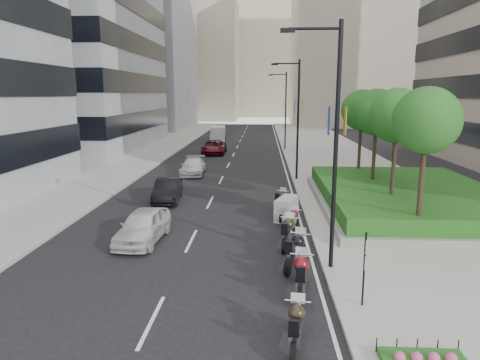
# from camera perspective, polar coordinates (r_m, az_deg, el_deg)

# --- Properties ---
(ground) EXTENTS (160.00, 160.00, 0.00)m
(ground) POSITION_cam_1_polar(r_m,az_deg,el_deg) (15.81, -3.46, -13.01)
(ground) COLOR black
(ground) RESTS_ON ground
(sidewalk_right) EXTENTS (10.00, 100.00, 0.15)m
(sidewalk_right) POSITION_cam_1_polar(r_m,az_deg,el_deg) (45.36, 12.32, 2.97)
(sidewalk_right) COLOR #9E9B93
(sidewalk_right) RESTS_ON ground
(sidewalk_left) EXTENTS (8.00, 100.00, 0.15)m
(sidewalk_left) POSITION_cam_1_polar(r_m,az_deg,el_deg) (46.82, -14.00, 3.15)
(sidewalk_left) COLOR #9E9B93
(sidewalk_left) RESTS_ON ground
(lane_edge) EXTENTS (0.12, 100.00, 0.01)m
(lane_edge) POSITION_cam_1_polar(r_m,az_deg,el_deg) (44.82, 5.60, 2.99)
(lane_edge) COLOR silver
(lane_edge) RESTS_ON ground
(lane_centre) EXTENTS (0.12, 100.00, 0.01)m
(lane_centre) POSITION_cam_1_polar(r_m,az_deg,el_deg) (44.89, -1.05, 3.05)
(lane_centre) COLOR silver
(lane_centre) RESTS_ON ground
(building_grey_far) EXTENTS (22.00, 26.00, 30.00)m
(building_grey_far) POSITION_cam_1_polar(r_m,az_deg,el_deg) (88.54, -14.43, 16.56)
(building_grey_far) COLOR gray
(building_grey_far) RESTS_ON ground
(building_cream_right) EXTENTS (28.00, 24.00, 36.00)m
(building_cream_right) POSITION_cam_1_polar(r_m,az_deg,el_deg) (97.14, 15.89, 17.78)
(building_cream_right) COLOR #B7AD93
(building_cream_right) RESTS_ON ground
(building_cream_left) EXTENTS (26.00, 24.00, 34.00)m
(building_cream_left) POSITION_cam_1_polar(r_m,az_deg,el_deg) (116.46, -6.97, 16.49)
(building_cream_left) COLOR #B7AD93
(building_cream_left) RESTS_ON ground
(building_cream_centre) EXTENTS (30.00, 24.00, 38.00)m
(building_cream_centre) POSITION_cam_1_polar(r_m,az_deg,el_deg) (134.88, 3.33, 16.70)
(building_cream_centre) COLOR #B7AD93
(building_cream_centre) RESTS_ON ground
(planter) EXTENTS (10.00, 14.00, 0.40)m
(planter) POSITION_cam_1_polar(r_m,az_deg,el_deg) (26.41, 21.32, -2.92)
(planter) COLOR gray
(planter) RESTS_ON sidewalk_right
(hedge) EXTENTS (9.40, 13.40, 0.80)m
(hedge) POSITION_cam_1_polar(r_m,az_deg,el_deg) (26.28, 21.41, -1.65)
(hedge) COLOR #204E16
(hedge) RESTS_ON planter
(tree_0) EXTENTS (2.80, 2.80, 6.30)m
(tree_0) POSITION_cam_1_polar(r_m,az_deg,el_deg) (19.55, 23.62, 7.22)
(tree_0) COLOR #332319
(tree_0) RESTS_ON planter
(tree_1) EXTENTS (2.80, 2.80, 6.30)m
(tree_1) POSITION_cam_1_polar(r_m,az_deg,el_deg) (23.34, 20.21, 8.00)
(tree_1) COLOR #332319
(tree_1) RESTS_ON planter
(tree_2) EXTENTS (2.80, 2.80, 6.30)m
(tree_2) POSITION_cam_1_polar(r_m,az_deg,el_deg) (27.19, 17.76, 8.55)
(tree_2) COLOR #332319
(tree_2) RESTS_ON planter
(tree_3) EXTENTS (2.80, 2.80, 6.30)m
(tree_3) POSITION_cam_1_polar(r_m,az_deg,el_deg) (31.07, 15.91, 8.94)
(tree_3) COLOR #332319
(tree_3) RESTS_ON planter
(lamp_post_0) EXTENTS (2.34, 0.45, 9.00)m
(lamp_post_0) POSITION_cam_1_polar(r_m,az_deg,el_deg) (15.56, 12.16, 5.75)
(lamp_post_0) COLOR black
(lamp_post_0) RESTS_ON ground
(lamp_post_1) EXTENTS (2.34, 0.45, 9.00)m
(lamp_post_1) POSITION_cam_1_polar(r_m,az_deg,el_deg) (32.43, 7.48, 8.73)
(lamp_post_1) COLOR black
(lamp_post_1) RESTS_ON ground
(lamp_post_2) EXTENTS (2.34, 0.45, 9.00)m
(lamp_post_2) POSITION_cam_1_polar(r_m,az_deg,el_deg) (50.38, 5.94, 9.69)
(lamp_post_2) COLOR black
(lamp_post_2) RESTS_ON ground
(parking_sign) EXTENTS (0.06, 0.32, 2.50)m
(parking_sign) POSITION_cam_1_polar(r_m,az_deg,el_deg) (13.66, 16.25, -10.88)
(parking_sign) COLOR black
(parking_sign) RESTS_ON ground
(motorcycle_0) EXTENTS (0.71, 2.13, 1.06)m
(motorcycle_0) POSITION_cam_1_polar(r_m,az_deg,el_deg) (11.88, 7.45, -18.82)
(motorcycle_0) COLOR black
(motorcycle_0) RESTS_ON ground
(motorcycle_1) EXTENTS (0.81, 2.44, 1.21)m
(motorcycle_1) POSITION_cam_1_polar(r_m,az_deg,el_deg) (14.55, 8.13, -12.56)
(motorcycle_1) COLOR black
(motorcycle_1) RESTS_ON ground
(motorcycle_2) EXTENTS (1.11, 2.28, 1.20)m
(motorcycle_2) POSITION_cam_1_polar(r_m,az_deg,el_deg) (16.68, 7.43, -9.37)
(motorcycle_2) COLOR black
(motorcycle_2) RESTS_ON ground
(motorcycle_3) EXTENTS (0.81, 2.32, 1.17)m
(motorcycle_3) POSITION_cam_1_polar(r_m,az_deg,el_deg) (18.82, 6.32, -6.96)
(motorcycle_3) COLOR black
(motorcycle_3) RESTS_ON ground
(motorcycle_4) EXTENTS (0.87, 1.90, 0.99)m
(motorcycle_4) POSITION_cam_1_polar(r_m,az_deg,el_deg) (20.86, 7.00, -5.40)
(motorcycle_4) COLOR black
(motorcycle_4) RESTS_ON ground
(motorcycle_5) EXTENTS (1.41, 2.10, 1.19)m
(motorcycle_5) POSITION_cam_1_polar(r_m,az_deg,el_deg) (22.71, 6.23, -3.82)
(motorcycle_5) COLOR black
(motorcycle_5) RESTS_ON ground
(motorcycle_6) EXTENTS (0.87, 1.96, 1.01)m
(motorcycle_6) POSITION_cam_1_polar(r_m,az_deg,el_deg) (24.69, 5.43, -2.68)
(motorcycle_6) COLOR black
(motorcycle_6) RESTS_ON ground
(car_a) EXTENTS (1.95, 4.34, 1.45)m
(car_a) POSITION_cam_1_polar(r_m,az_deg,el_deg) (19.76, -12.81, -5.97)
(car_a) COLOR silver
(car_a) RESTS_ON ground
(car_b) EXTENTS (1.79, 4.26, 1.37)m
(car_b) POSITION_cam_1_polar(r_m,az_deg,el_deg) (26.85, -9.61, -1.32)
(car_b) COLOR black
(car_b) RESTS_ON ground
(car_c) EXTENTS (2.08, 4.65, 1.32)m
(car_c) POSITION_cam_1_polar(r_m,az_deg,el_deg) (35.45, -6.28, 1.82)
(car_c) COLOR silver
(car_c) RESTS_ON ground
(car_d) EXTENTS (2.52, 5.37, 1.49)m
(car_d) POSITION_cam_1_polar(r_m,az_deg,el_deg) (47.57, -3.47, 4.40)
(car_d) COLOR #590A1B
(car_d) RESTS_ON ground
(delivery_van) EXTENTS (2.19, 5.04, 2.07)m
(delivery_van) POSITION_cam_1_polar(r_m,az_deg,el_deg) (60.16, -2.93, 6.09)
(delivery_van) COLOR silver
(delivery_van) RESTS_ON ground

